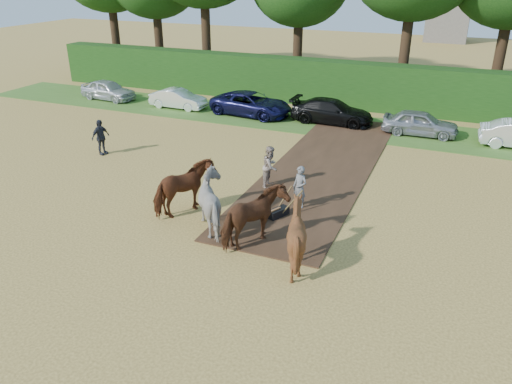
{
  "coord_description": "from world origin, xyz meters",
  "views": [
    {
      "loc": [
        7.08,
        -14.65,
        8.84
      ],
      "look_at": [
        0.81,
        0.36,
        1.4
      ],
      "focal_mm": 35.0,
      "sensor_mm": 36.0,
      "label": 1
    }
  ],
  "objects_px": {
    "spectator_far": "(101,137)",
    "plough_team": "(237,210)",
    "spectator_near": "(271,167)",
    "parked_cars": "(384,119)"
  },
  "relations": [
    {
      "from": "spectator_far",
      "to": "plough_team",
      "type": "relative_size",
      "value": 0.25
    },
    {
      "from": "spectator_near",
      "to": "plough_team",
      "type": "relative_size",
      "value": 0.25
    },
    {
      "from": "spectator_far",
      "to": "parked_cars",
      "type": "relative_size",
      "value": 0.04
    },
    {
      "from": "parked_cars",
      "to": "spectator_near",
      "type": "bearing_deg",
      "value": -108.06
    },
    {
      "from": "spectator_far",
      "to": "parked_cars",
      "type": "distance_m",
      "value": 15.72
    },
    {
      "from": "spectator_far",
      "to": "parked_cars",
      "type": "bearing_deg",
      "value": -41.34
    },
    {
      "from": "spectator_far",
      "to": "plough_team",
      "type": "bearing_deg",
      "value": -105.05
    },
    {
      "from": "plough_team",
      "to": "parked_cars",
      "type": "relative_size",
      "value": 0.18
    },
    {
      "from": "spectator_near",
      "to": "parked_cars",
      "type": "height_order",
      "value": "spectator_near"
    },
    {
      "from": "spectator_near",
      "to": "plough_team",
      "type": "bearing_deg",
      "value": -173.15
    }
  ]
}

